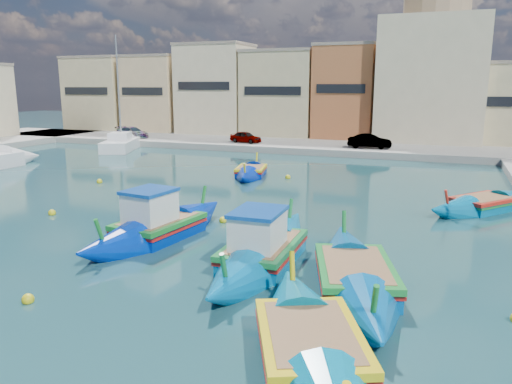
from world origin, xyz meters
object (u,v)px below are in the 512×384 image
at_px(luzzu_cyan_south, 310,350).
at_px(church_block, 433,62).
at_px(yacht_midnorth, 0,160).
at_px(luzzu_green, 251,172).
at_px(luzzu_blue_cabin, 159,228).
at_px(luzzu_cyan_mid, 484,205).
at_px(luzzu_turquoise_cabin, 263,253).
at_px(luzzu_blue_south, 355,279).
at_px(yacht_north, 125,143).

bearing_deg(luzzu_cyan_south, church_block, 89.30).
xyz_separation_m(church_block, yacht_midnorth, (-30.13, -26.35, -7.92)).
bearing_deg(yacht_midnorth, luzzu_green, 9.54).
relative_size(luzzu_blue_cabin, yacht_midnorth, 0.76).
bearing_deg(luzzu_green, luzzu_cyan_mid, -18.09).
bearing_deg(yacht_midnorth, luzzu_turquoise_cabin, -25.69).
xyz_separation_m(luzzu_blue_south, luzzu_cyan_south, (-0.19, -4.66, -0.00)).
relative_size(luzzu_blue_cabin, luzzu_cyan_mid, 1.25).
height_order(luzzu_green, yacht_north, yacht_north).
xyz_separation_m(church_block, luzzu_cyan_mid, (3.98, -27.83, -8.16)).
distance_m(luzzu_turquoise_cabin, luzzu_blue_south, 3.60).
bearing_deg(luzzu_blue_cabin, luzzu_cyan_south, -39.83).
bearing_deg(luzzu_blue_cabin, yacht_midnorth, 151.83).
bearing_deg(yacht_midnorth, luzzu_blue_south, -24.67).
xyz_separation_m(luzzu_green, yacht_midnorth, (-19.54, -3.28, 0.25)).
distance_m(luzzu_green, luzzu_cyan_south, 23.84).
height_order(luzzu_cyan_south, yacht_midnorth, yacht_midnorth).
relative_size(luzzu_turquoise_cabin, luzzu_cyan_south, 1.13).
distance_m(luzzu_cyan_south, yacht_midnorth, 34.81).
bearing_deg(luzzu_blue_south, luzzu_cyan_south, -92.32).
bearing_deg(luzzu_cyan_south, luzzu_green, 114.91).
bearing_deg(luzzu_blue_cabin, luzzu_green, 96.57).
xyz_separation_m(luzzu_turquoise_cabin, luzzu_green, (-6.78, 15.94, -0.15)).
bearing_deg(luzzu_cyan_south, luzzu_blue_south, 87.68).
relative_size(church_block, luzzu_blue_south, 1.94).
xyz_separation_m(luzzu_cyan_mid, luzzu_cyan_south, (-4.53, -16.86, 0.04)).
height_order(luzzu_blue_cabin, luzzu_green, luzzu_blue_cabin).
xyz_separation_m(church_block, luzzu_green, (-10.58, -23.07, -8.17)).
bearing_deg(yacht_north, luzzu_blue_cabin, -52.02).
distance_m(luzzu_blue_cabin, luzzu_green, 14.75).
xyz_separation_m(luzzu_cyan_south, yacht_north, (-27.37, 31.33, 0.17)).
relative_size(luzzu_blue_south, yacht_midnorth, 0.80).
bearing_deg(luzzu_blue_south, yacht_midnorth, 155.33).
bearing_deg(luzzu_green, luzzu_blue_south, -58.90).
xyz_separation_m(yacht_north, yacht_midnorth, (-2.21, -12.99, 0.03)).
bearing_deg(luzzu_cyan_south, luzzu_turquoise_cabin, 119.87).
bearing_deg(luzzu_blue_cabin, luzzu_blue_south, -15.10).
height_order(church_block, luzzu_cyan_mid, church_block).
height_order(luzzu_cyan_mid, luzzu_cyan_south, luzzu_cyan_south).
bearing_deg(church_block, luzzu_turquoise_cabin, -95.57).
distance_m(yacht_north, yacht_midnorth, 13.18).
distance_m(luzzu_cyan_mid, yacht_midnorth, 34.14).
xyz_separation_m(luzzu_turquoise_cabin, yacht_midnorth, (-26.32, 12.66, 0.10)).
distance_m(church_block, luzzu_blue_cabin, 39.58).
distance_m(church_block, luzzu_turquoise_cabin, 40.01).
bearing_deg(luzzu_blue_cabin, luzzu_turquoise_cabin, -14.22).
xyz_separation_m(luzzu_cyan_mid, luzzu_blue_south, (-4.34, -12.20, 0.04)).
bearing_deg(luzzu_cyan_mid, church_block, 98.15).
height_order(luzzu_blue_cabin, luzzu_cyan_south, luzzu_blue_cabin).
relative_size(luzzu_blue_cabin, luzzu_cyan_south, 1.06).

